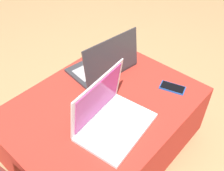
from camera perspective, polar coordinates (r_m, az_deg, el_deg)
name	(u,v)px	position (r m, az deg, el deg)	size (l,w,h in m)	color
ground_plane	(104,147)	(1.63, -1.70, -13.29)	(14.00, 14.00, 0.00)	tan
ottoman	(104,127)	(1.48, -1.85, -9.01)	(0.96, 0.74, 0.38)	maroon
laptop_near	(110,117)	(1.20, -0.43, -6.86)	(0.37, 0.28, 0.26)	silver
laptop_far	(105,64)	(1.50, -1.63, 4.77)	(0.39, 0.27, 0.24)	#333338
cell_phone	(172,88)	(1.45, 13.02, -0.45)	(0.10, 0.15, 0.01)	#1E4C9E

